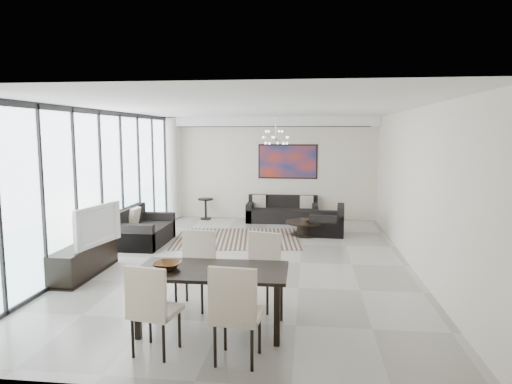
# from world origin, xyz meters

# --- Properties ---
(room_shell) EXTENTS (6.00, 9.00, 2.90)m
(room_shell) POSITION_xyz_m (0.46, 0.00, 1.45)
(room_shell) COLOR #A8A39B
(room_shell) RESTS_ON ground
(window_wall) EXTENTS (0.37, 8.95, 2.90)m
(window_wall) POSITION_xyz_m (-2.86, 0.00, 1.47)
(window_wall) COLOR silver
(window_wall) RESTS_ON floor
(soffit) EXTENTS (5.98, 0.40, 0.26)m
(soffit) POSITION_xyz_m (0.00, 4.30, 2.77)
(soffit) COLOR white
(soffit) RESTS_ON room_shell
(painting) EXTENTS (1.68, 0.04, 0.98)m
(painting) POSITION_xyz_m (0.50, 4.47, 1.65)
(painting) COLOR #B33018
(painting) RESTS_ON room_shell
(chandelier) EXTENTS (0.66, 0.66, 0.71)m
(chandelier) POSITION_xyz_m (0.30, 2.50, 2.35)
(chandelier) COLOR silver
(chandelier) RESTS_ON room_shell
(rug) EXTENTS (3.10, 2.52, 0.01)m
(rug) POSITION_xyz_m (-0.55, 1.84, 0.01)
(rug) COLOR black
(rug) RESTS_ON floor
(coffee_table) EXTENTS (0.98, 0.98, 0.34)m
(coffee_table) POSITION_xyz_m (1.04, 2.38, 0.19)
(coffee_table) COLOR black
(coffee_table) RESTS_ON floor
(bowl_coffee) EXTENTS (0.26, 0.26, 0.07)m
(bowl_coffee) POSITION_xyz_m (1.11, 2.35, 0.37)
(bowl_coffee) COLOR brown
(bowl_coffee) RESTS_ON coffee_table
(sofa_main) EXTENTS (1.96, 0.80, 0.71)m
(sofa_main) POSITION_xyz_m (0.38, 4.06, 0.24)
(sofa_main) COLOR black
(sofa_main) RESTS_ON floor
(loveseat) EXTENTS (0.91, 1.62, 0.81)m
(loveseat) POSITION_xyz_m (-2.55, 1.10, 0.27)
(loveseat) COLOR black
(loveseat) RESTS_ON floor
(armchair) EXTENTS (0.88, 0.92, 0.73)m
(armchair) POSITION_xyz_m (1.59, 2.53, 0.25)
(armchair) COLOR black
(armchair) RESTS_ON floor
(side_table) EXTENTS (0.44, 0.44, 0.60)m
(side_table) POSITION_xyz_m (-1.82, 4.15, 0.41)
(side_table) COLOR black
(side_table) RESTS_ON floor
(tv_console) EXTENTS (0.48, 1.71, 0.53)m
(tv_console) POSITION_xyz_m (-2.76, -1.18, 0.27)
(tv_console) COLOR black
(tv_console) RESTS_ON floor
(television) EXTENTS (0.37, 1.21, 0.69)m
(television) POSITION_xyz_m (-2.60, -1.13, 0.88)
(television) COLOR gray
(television) RESTS_ON tv_console
(dining_table) EXTENTS (1.88, 0.95, 0.78)m
(dining_table) POSITION_xyz_m (-0.08, -3.10, 0.69)
(dining_table) COLOR black
(dining_table) RESTS_ON floor
(dining_chair_sw) EXTENTS (0.56, 0.56, 1.04)m
(dining_chair_sw) POSITION_xyz_m (-0.59, -3.88, 0.60)
(dining_chair_sw) COLOR beige
(dining_chair_sw) RESTS_ON floor
(dining_chair_se) EXTENTS (0.55, 0.55, 1.10)m
(dining_chair_se) POSITION_xyz_m (0.35, -3.95, 0.63)
(dining_chair_se) COLOR beige
(dining_chair_se) RESTS_ON floor
(dining_chair_nw) EXTENTS (0.55, 0.55, 1.07)m
(dining_chair_nw) POSITION_xyz_m (-0.47, -2.32, 0.62)
(dining_chair_nw) COLOR beige
(dining_chair_nw) RESTS_ON floor
(dining_chair_ne) EXTENTS (0.59, 0.59, 1.04)m
(dining_chair_ne) POSITION_xyz_m (0.46, -2.24, 0.60)
(dining_chair_ne) COLOR beige
(dining_chair_ne) RESTS_ON floor
(bowl_dining) EXTENTS (0.37, 0.37, 0.08)m
(bowl_dining) POSITION_xyz_m (-0.63, -3.15, 0.82)
(bowl_dining) COLOR brown
(bowl_dining) RESTS_ON dining_table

